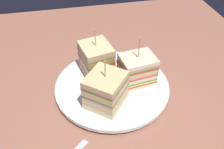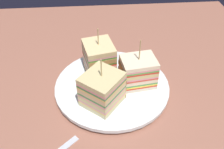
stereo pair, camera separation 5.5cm
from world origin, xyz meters
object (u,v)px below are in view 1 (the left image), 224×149
at_px(sandwich_wedge_0, 137,69).
at_px(sandwich_wedge_2, 106,90).
at_px(plate, 112,86).
at_px(chip_pile, 115,81).
at_px(sandwich_wedge_1, 96,59).

relative_size(sandwich_wedge_0, sandwich_wedge_2, 1.04).
xyz_separation_m(plate, chip_pile, (0.01, -0.00, 0.02)).
bearing_deg(sandwich_wedge_0, chip_pile, -2.59).
relative_size(sandwich_wedge_1, chip_pile, 1.66).
bearing_deg(sandwich_wedge_1, sandwich_wedge_0, 46.99).
xyz_separation_m(sandwich_wedge_0, sandwich_wedge_1, (-0.08, 0.05, 0.00)).
bearing_deg(chip_pile, sandwich_wedge_2, -122.66).
bearing_deg(chip_pile, sandwich_wedge_1, 121.40).
distance_m(sandwich_wedge_1, chip_pile, 0.07).
height_order(plate, sandwich_wedge_2, sandwich_wedge_2).
relative_size(plate, sandwich_wedge_1, 2.23).
xyz_separation_m(sandwich_wedge_1, chip_pile, (0.03, -0.06, -0.03)).
distance_m(plate, sandwich_wedge_1, 0.07).
bearing_deg(sandwich_wedge_2, chip_pile, 6.70).
relative_size(plate, chip_pile, 3.69).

